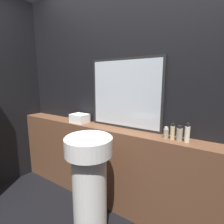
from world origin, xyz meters
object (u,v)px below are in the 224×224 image
body_wash_bottle (187,133)px  lotion_bottle (179,134)px  shampoo_bottle (166,133)px  towel_stack (80,118)px  conditioner_bottle (172,132)px  pedestal_sink (90,183)px  mirror (125,94)px

body_wash_bottle → lotion_bottle: bearing=180.0°
shampoo_bottle → body_wash_bottle: body_wash_bottle is taller
towel_stack → lotion_bottle: lotion_bottle is taller
lotion_bottle → conditioner_bottle: bearing=-180.0°
pedestal_sink → towel_stack: towel_stack is taller
mirror → conditioner_bottle: mirror is taller
pedestal_sink → lotion_bottle: (0.62, 0.47, 0.43)m
pedestal_sink → lotion_bottle: size_ratio=7.23×
towel_stack → conditioner_bottle: conditioner_bottle is taller
shampoo_bottle → body_wash_bottle: (0.18, 0.00, 0.03)m
pedestal_sink → conditioner_bottle: bearing=40.0°
mirror → towel_stack: bearing=-170.6°
towel_stack → lotion_bottle: 1.17m
mirror → shampoo_bottle: size_ratio=7.99×
conditioner_bottle → body_wash_bottle: (0.12, 0.00, 0.01)m
towel_stack → body_wash_bottle: bearing=0.0°
conditioner_bottle → towel_stack: bearing=180.0°
mirror → shampoo_bottle: mirror is taller
pedestal_sink → lotion_bottle: lotion_bottle is taller
towel_stack → conditioner_bottle: size_ratio=1.37×
pedestal_sink → body_wash_bottle: size_ratio=5.86×
pedestal_sink → conditioner_bottle: conditioner_bottle is taller
mirror → towel_stack: size_ratio=4.16×
shampoo_bottle → lotion_bottle: 0.11m
mirror → body_wash_bottle: size_ratio=5.10×
conditioner_bottle → pedestal_sink: bearing=-140.0°
mirror → towel_stack: (-0.58, -0.10, -0.32)m
lotion_bottle → body_wash_bottle: 0.06m
pedestal_sink → conditioner_bottle: (0.56, 0.47, 0.44)m
pedestal_sink → body_wash_bottle: 0.94m
pedestal_sink → shampoo_bottle: size_ratio=9.18×
conditioner_bottle → shampoo_bottle: bearing=180.0°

